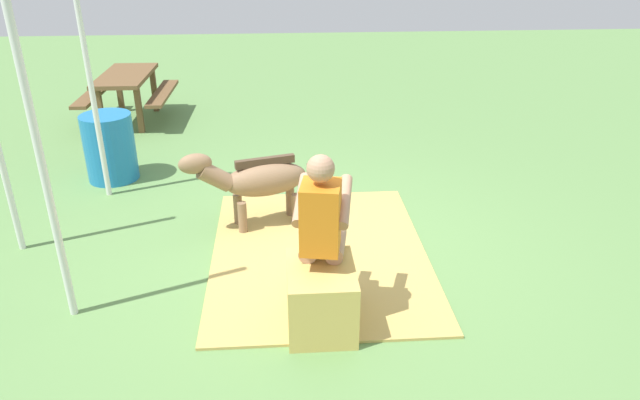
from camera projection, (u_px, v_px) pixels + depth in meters
ground_plane at (320, 248)px, 5.65m from camera, size 24.00×24.00×0.00m
hay_patch at (319, 253)px, 5.54m from camera, size 2.63×2.00×0.02m
hay_bale at (321, 297)px, 4.46m from camera, size 0.64×0.51×0.52m
person_seated at (322, 226)px, 4.39m from camera, size 0.70×0.49×1.40m
pony_standing at (257, 180)px, 5.84m from camera, size 0.58×1.32×0.87m
water_barrel at (110, 147)px, 7.00m from camera, size 0.59×0.59×0.81m
tent_pole_left at (42, 166)px, 4.16m from camera, size 0.06×0.06×2.55m
tent_pole_right at (91, 85)px, 6.20m from camera, size 0.06×0.06×2.55m
picnic_bench at (127, 85)px, 8.97m from camera, size 1.52×1.33×0.75m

